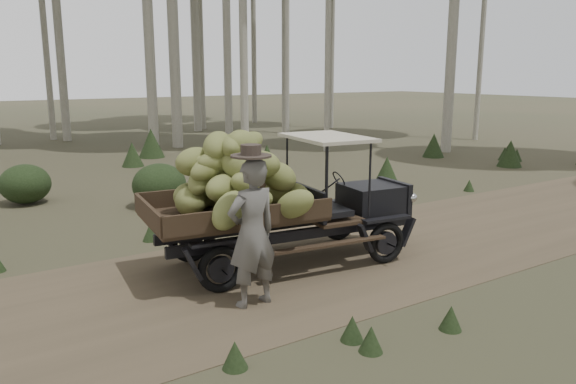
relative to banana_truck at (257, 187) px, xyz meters
name	(u,v)px	position (x,y,z in m)	size (l,w,h in m)	color
ground	(375,250)	(2.11, -0.34, -1.29)	(120.00, 120.00, 0.00)	#473D2B
dirt_track	(375,250)	(2.11, -0.34, -1.28)	(70.00, 4.00, 0.01)	brown
banana_truck	(257,187)	(0.00, 0.00, 0.00)	(4.49, 2.29, 2.24)	black
farmer	(252,231)	(-0.76, -1.17, -0.29)	(0.74, 0.55, 2.10)	#5A5652
undergrowth	(432,219)	(2.92, -0.84, -0.75)	(25.92, 24.42, 1.39)	#233319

